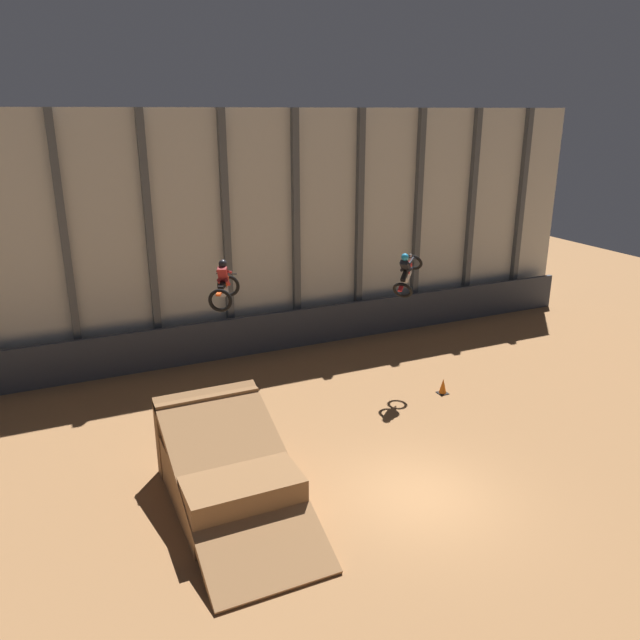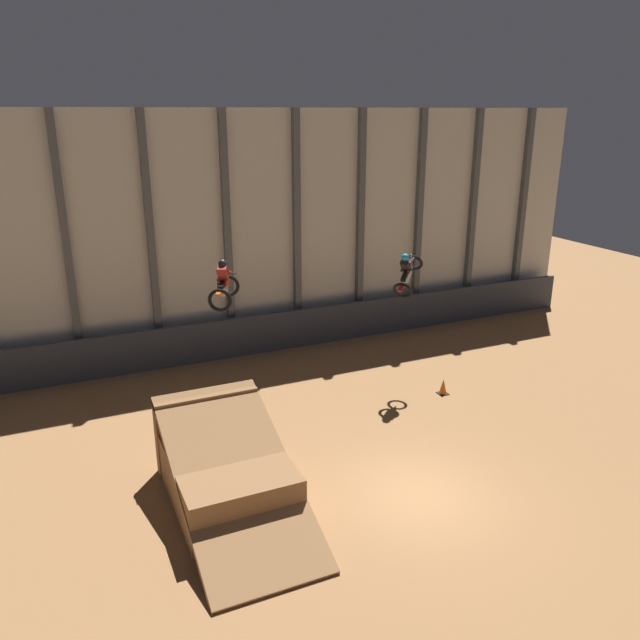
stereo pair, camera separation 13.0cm
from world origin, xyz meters
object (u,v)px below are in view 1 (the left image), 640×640
object	(u,v)px
dirt_ramp	(226,469)
rider_bike_right_air	(407,272)
rider_bike_left_air	(224,286)
traffic_cone_near_ramp	(443,386)

from	to	relation	value
dirt_ramp	rider_bike_right_air	bearing A→B (deg)	27.55
dirt_ramp	rider_bike_left_air	distance (m)	5.73
rider_bike_right_air	traffic_cone_near_ramp	size ratio (longest dim) A/B	2.98
dirt_ramp	traffic_cone_near_ramp	size ratio (longest dim) A/B	10.38
dirt_ramp	rider_bike_left_air	bearing A→B (deg)	71.91
dirt_ramp	rider_bike_left_air	size ratio (longest dim) A/B	3.40
rider_bike_left_air	traffic_cone_near_ramp	distance (m)	8.94
dirt_ramp	rider_bike_left_air	xyz separation A→B (m)	(1.31, 4.01, 3.87)
dirt_ramp	traffic_cone_near_ramp	world-z (taller)	dirt_ramp
traffic_cone_near_ramp	dirt_ramp	bearing A→B (deg)	-162.35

